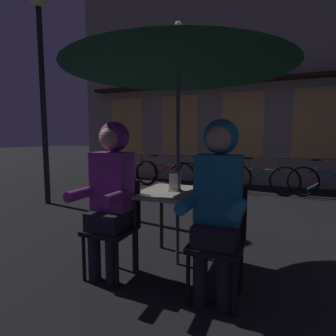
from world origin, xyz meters
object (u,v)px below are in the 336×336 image
patio_umbrella (178,50)px  bicycle_second (164,173)px  bicycle_fifth (330,182)px  cafe_table (178,201)px  lantern (175,179)px  chair_left (115,221)px  bicycle_fourth (260,178)px  chair_right (218,235)px  street_lamp (41,57)px  person_right_hooded (218,192)px  person_left_hooded (111,184)px  bicycle_third (207,175)px  bicycle_nearest (130,171)px

patio_umbrella → bicycle_second: 4.66m
bicycle_fifth → cafe_table: bearing=-115.5°
cafe_table → lantern: lantern is taller
lantern → chair_left: 0.69m
bicycle_second → bicycle_fourth: same height
chair_left → bicycle_second: size_ratio=0.52×
bicycle_second → bicycle_fifth: size_ratio=1.00×
lantern → bicycle_fourth: (0.55, 3.90, -0.51)m
lantern → bicycle_second: 4.34m
chair_right → street_lamp: 4.66m
bicycle_fourth → person_right_hooded: bearing=-90.5°
chair_left → person_left_hooded: person_left_hooded is taller
chair_right → person_right_hooded: (0.00, -0.06, 0.36)m
chair_left → person_left_hooded: bearing=-90.0°
chair_right → bicycle_third: size_ratio=0.53×
chair_right → person_left_hooded: 1.03m
cafe_table → bicycle_third: bicycle_third is taller
lantern → bicycle_nearest: size_ratio=0.14×
cafe_table → bicycle_fifth: bicycle_fifth is taller
bicycle_third → bicycle_fourth: same height
lantern → chair_right: bearing=-36.6°
cafe_table → bicycle_nearest: size_ratio=0.44×
person_right_hooded → street_lamp: 4.52m
chair_left → bicycle_third: (-0.23, 4.32, -0.14)m
lantern → bicycle_third: 4.03m
street_lamp → bicycle_fifth: 6.14m
cafe_table → bicycle_fifth: size_ratio=0.44×
bicycle_third → bicycle_fifth: 2.60m
cafe_table → bicycle_fourth: (0.52, 3.92, -0.29)m
chair_right → bicycle_nearest: chair_right is taller
patio_umbrella → chair_left: patio_umbrella is taller
patio_umbrella → bicycle_fifth: 4.71m
cafe_table → person_right_hooded: 0.67m
bicycle_nearest → bicycle_third: bearing=-2.5°
person_left_hooded → street_lamp: bearing=145.3°
patio_umbrella → chair_left: bearing=-142.5°
bicycle_third → person_right_hooded: bearing=-74.7°
street_lamp → bicycle_second: size_ratio=2.31×
patio_umbrella → street_lamp: bearing=155.6°
patio_umbrella → bicycle_nearest: (-2.88, 4.04, -1.71)m
cafe_table → bicycle_fifth: bearing=64.5°
street_lamp → bicycle_fifth: bearing=26.4°
person_left_hooded → bicycle_fourth: person_left_hooded is taller
cafe_table → chair_right: size_ratio=0.85×
cafe_table → chair_right: chair_right is taller
street_lamp → cafe_table: bearing=-24.4°
cafe_table → lantern: bearing=161.1°
bicycle_fourth → bicycle_second: bearing=179.5°
cafe_table → bicycle_second: (-1.82, 3.94, -0.29)m
person_left_hooded → bicycle_nearest: bearing=118.2°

